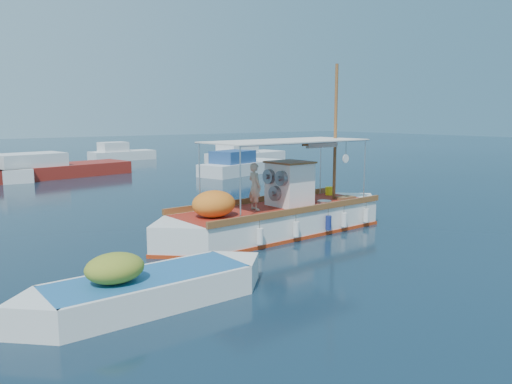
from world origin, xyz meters
TOP-DOWN VIEW (x-y plane):
  - ground at (0.00, 0.00)m, footprint 160.00×160.00m
  - fishing_caique at (-0.02, 0.36)m, footprint 9.61×2.99m
  - dinghy at (-6.20, -3.06)m, footprint 5.70×1.70m
  - bg_boat_n at (-2.29, 20.50)m, footprint 9.86×4.34m
  - bg_boat_ne at (8.56, 15.07)m, footprint 6.97×4.04m
  - bg_boat_e at (13.92, 22.25)m, footprint 7.47×3.79m
  - bg_boat_far_n at (6.03, 29.92)m, footprint 5.68×2.38m

SIDE VIEW (x-z plane):
  - ground at x=0.00m, z-range 0.00..0.00m
  - dinghy at x=-6.20m, z-range -0.40..0.99m
  - bg_boat_far_n at x=6.03m, z-range -0.41..1.39m
  - bg_boat_n at x=-2.29m, z-range -0.41..1.39m
  - bg_boat_ne at x=8.56m, z-range -0.41..1.39m
  - bg_boat_e at x=13.92m, z-range -0.41..1.39m
  - fishing_caique at x=-0.02m, z-range -2.42..3.45m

